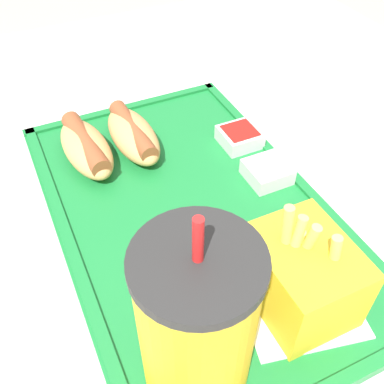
{
  "coord_description": "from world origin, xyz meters",
  "views": [
    {
      "loc": [
        -0.3,
        0.14,
        1.09
      ],
      "look_at": [
        0.02,
        -0.0,
        0.76
      ],
      "focal_mm": 42.0,
      "sensor_mm": 36.0,
      "label": 1
    }
  ],
  "objects_px": {
    "fries_carton": "(301,275)",
    "sauce_cup_mayo": "(267,171)",
    "soda_cup": "(197,324)",
    "hot_dog_near": "(133,134)",
    "sauce_cup_ketchup": "(240,137)",
    "hot_dog_far": "(86,147)"
  },
  "relations": [
    {
      "from": "hot_dog_near",
      "to": "sauce_cup_ketchup",
      "type": "bearing_deg",
      "value": -111.5
    },
    {
      "from": "soda_cup",
      "to": "hot_dog_far",
      "type": "distance_m",
      "value": 0.31
    },
    {
      "from": "fries_carton",
      "to": "sauce_cup_ketchup",
      "type": "xyz_separation_m",
      "value": [
        0.23,
        -0.07,
        -0.03
      ]
    },
    {
      "from": "soda_cup",
      "to": "sauce_cup_mayo",
      "type": "height_order",
      "value": "soda_cup"
    },
    {
      "from": "fries_carton",
      "to": "sauce_cup_ketchup",
      "type": "bearing_deg",
      "value": -17.11
    },
    {
      "from": "sauce_cup_mayo",
      "to": "soda_cup",
      "type": "bearing_deg",
      "value": 134.77
    },
    {
      "from": "fries_carton",
      "to": "sauce_cup_mayo",
      "type": "distance_m",
      "value": 0.17
    },
    {
      "from": "fries_carton",
      "to": "sauce_cup_mayo",
      "type": "bearing_deg",
      "value": -23.16
    },
    {
      "from": "soda_cup",
      "to": "sauce_cup_mayo",
      "type": "relative_size",
      "value": 3.85
    },
    {
      "from": "hot_dog_near",
      "to": "sauce_cup_mayo",
      "type": "bearing_deg",
      "value": -135.06
    },
    {
      "from": "hot_dog_far",
      "to": "sauce_cup_ketchup",
      "type": "height_order",
      "value": "hot_dog_far"
    },
    {
      "from": "hot_dog_far",
      "to": "fries_carton",
      "type": "relative_size",
      "value": 1.1
    },
    {
      "from": "sauce_cup_mayo",
      "to": "sauce_cup_ketchup",
      "type": "relative_size",
      "value": 1.0
    },
    {
      "from": "soda_cup",
      "to": "hot_dog_near",
      "type": "bearing_deg",
      "value": -10.43
    },
    {
      "from": "hot_dog_far",
      "to": "sauce_cup_ketchup",
      "type": "bearing_deg",
      "value": -104.91
    },
    {
      "from": "soda_cup",
      "to": "hot_dog_near",
      "type": "relative_size",
      "value": 1.51
    },
    {
      "from": "hot_dog_far",
      "to": "fries_carton",
      "type": "bearing_deg",
      "value": -157.07
    },
    {
      "from": "hot_dog_near",
      "to": "fries_carton",
      "type": "bearing_deg",
      "value": -168.46
    },
    {
      "from": "soda_cup",
      "to": "hot_dog_far",
      "type": "relative_size",
      "value": 1.48
    },
    {
      "from": "soda_cup",
      "to": "hot_dog_far",
      "type": "height_order",
      "value": "soda_cup"
    },
    {
      "from": "sauce_cup_mayo",
      "to": "sauce_cup_ketchup",
      "type": "xyz_separation_m",
      "value": [
        0.07,
        -0.0,
        0.0
      ]
    },
    {
      "from": "hot_dog_far",
      "to": "hot_dog_near",
      "type": "distance_m",
      "value": 0.06
    }
  ]
}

